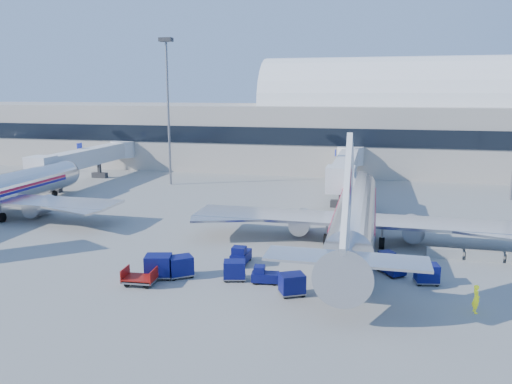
% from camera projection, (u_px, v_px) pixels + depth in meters
% --- Properties ---
extents(ground, '(260.00, 260.00, 0.00)m').
position_uv_depth(ground, '(243.00, 250.00, 46.68)').
color(ground, gray).
rests_on(ground, ground).
extents(terminal, '(170.00, 28.15, 21.00)m').
position_uv_depth(terminal, '(249.00, 127.00, 101.65)').
color(terminal, '#B2AA9E').
rests_on(terminal, ground).
extents(airliner_main, '(32.00, 37.26, 12.07)m').
position_uv_depth(airliner_main, '(355.00, 215.00, 48.12)').
color(airliner_main, silver).
rests_on(airliner_main, ground).
extents(jetbridge_near, '(4.40, 27.50, 6.25)m').
position_uv_depth(jetbridge_near, '(346.00, 165.00, 73.54)').
color(jetbridge_near, silver).
rests_on(jetbridge_near, ground).
extents(jetbridge_mid, '(4.40, 27.50, 6.25)m').
position_uv_depth(jetbridge_mid, '(91.00, 157.00, 83.12)').
color(jetbridge_mid, silver).
rests_on(jetbridge_mid, ground).
extents(mast_west, '(2.00, 1.20, 22.60)m').
position_uv_depth(mast_west, '(168.00, 90.00, 76.92)').
color(mast_west, slate).
rests_on(mast_west, ground).
extents(barrier_near, '(3.00, 0.55, 0.90)m').
position_uv_depth(barrier_near, '(444.00, 253.00, 44.39)').
color(barrier_near, '#9E9E96').
rests_on(barrier_near, ground).
extents(barrier_mid, '(3.00, 0.55, 0.90)m').
position_uv_depth(barrier_mid, '(484.00, 256.00, 43.64)').
color(barrier_mid, '#9E9E96').
rests_on(barrier_mid, ground).
extents(tug_lead, '(2.20, 1.28, 1.37)m').
position_uv_depth(tug_lead, '(264.00, 275.00, 38.58)').
color(tug_lead, '#0A0D4B').
rests_on(tug_lead, ground).
extents(tug_right, '(2.54, 2.86, 1.69)m').
position_uv_depth(tug_right, '(390.00, 264.00, 40.65)').
color(tug_right, '#0A0D4B').
rests_on(tug_right, ground).
extents(tug_left, '(1.33, 2.59, 1.68)m').
position_uv_depth(tug_left, '(240.00, 255.00, 42.82)').
color(tug_left, '#0A0D4B').
rests_on(tug_left, ground).
extents(cart_train_a, '(2.05, 1.74, 1.56)m').
position_uv_depth(cart_train_a, '(235.00, 270.00, 39.16)').
color(cart_train_a, '#0A0D4B').
rests_on(cart_train_a, ground).
extents(cart_train_b, '(2.43, 2.34, 1.71)m').
position_uv_depth(cart_train_b, '(181.00, 266.00, 39.81)').
color(cart_train_b, '#0A0D4B').
rests_on(cart_train_b, ground).
extents(cart_train_c, '(2.46, 2.09, 1.88)m').
position_uv_depth(cart_train_c, '(158.00, 266.00, 39.57)').
color(cart_train_c, '#0A0D4B').
rests_on(cart_train_c, ground).
extents(cart_solo_near, '(2.26, 2.08, 1.61)m').
position_uv_depth(cart_solo_near, '(292.00, 284.00, 36.25)').
color(cart_solo_near, '#0A0D4B').
rests_on(cart_solo_near, ground).
extents(cart_solo_far, '(2.00, 1.66, 1.57)m').
position_uv_depth(cart_solo_far, '(427.00, 273.00, 38.41)').
color(cart_solo_far, '#0A0D4B').
rests_on(cart_solo_far, ground).
extents(cart_open_red, '(2.54, 1.88, 0.65)m').
position_uv_depth(cart_open_red, '(140.00, 279.00, 38.21)').
color(cart_open_red, slate).
rests_on(cart_open_red, ground).
extents(ramp_worker, '(0.59, 0.79, 1.96)m').
position_uv_depth(ramp_worker, '(476.00, 299.00, 33.34)').
color(ramp_worker, '#D7EF19').
rests_on(ramp_worker, ground).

